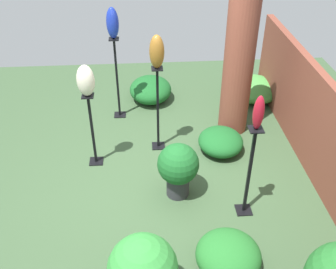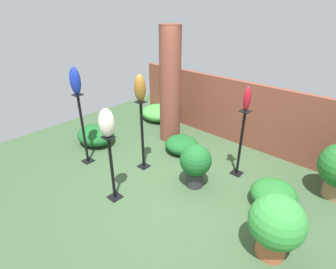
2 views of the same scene
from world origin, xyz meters
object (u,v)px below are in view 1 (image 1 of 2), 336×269
at_px(art_vase_cobalt, 113,23).
at_px(pedestal_bronze, 158,113).
at_px(pedestal_ruby, 249,176).
at_px(pedestal_ivory, 93,133).
at_px(art_vase_ivory, 86,81).
at_px(potted_plant_back_center, 178,167).
at_px(pedestal_cobalt, 117,82).
at_px(brick_pillar, 239,58).
at_px(art_vase_ruby, 258,113).
at_px(art_vase_bronze, 157,52).

bearing_deg(art_vase_cobalt, pedestal_bronze, 32.78).
bearing_deg(pedestal_ruby, art_vase_cobalt, -146.02).
relative_size(pedestal_ivory, art_vase_ivory, 2.58).
height_order(art_vase_cobalt, potted_plant_back_center, art_vase_cobalt).
distance_m(pedestal_ruby, pedestal_cobalt, 2.95).
height_order(pedestal_ruby, potted_plant_back_center, pedestal_ruby).
bearing_deg(pedestal_bronze, art_vase_cobalt, -147.22).
bearing_deg(potted_plant_back_center, brick_pillar, 145.29).
relative_size(pedestal_ruby, art_vase_ruby, 3.05).
relative_size(art_vase_ivory, art_vase_ruby, 1.05).
distance_m(pedestal_ruby, art_vase_bronze, 2.05).
distance_m(pedestal_ivory, art_vase_bronze, 1.46).
distance_m(pedestal_bronze, potted_plant_back_center, 1.12).
bearing_deg(brick_pillar, art_vase_bronze, -70.89).
distance_m(brick_pillar, art_vase_cobalt, 2.01).
distance_m(pedestal_bronze, art_vase_ruby, 1.98).
xyz_separation_m(pedestal_ruby, pedestal_cobalt, (-2.45, -1.65, 0.07)).
bearing_deg(art_vase_ivory, pedestal_ruby, 59.70).
bearing_deg(pedestal_ruby, pedestal_ivory, -120.30).
relative_size(pedestal_bronze, art_vase_cobalt, 2.74).
xyz_separation_m(pedestal_bronze, art_vase_bronze, (-0.00, 0.00, 0.96)).
distance_m(pedestal_bronze, pedestal_cobalt, 1.17).
bearing_deg(brick_pillar, pedestal_cobalt, -106.02).
relative_size(art_vase_bronze, potted_plant_back_center, 0.61).
height_order(brick_pillar, art_vase_ruby, brick_pillar).
height_order(art_vase_ruby, potted_plant_back_center, art_vase_ruby).
relative_size(art_vase_ivory, art_vase_cobalt, 0.89).
bearing_deg(art_vase_ivory, brick_pillar, 108.92).
distance_m(art_vase_ruby, potted_plant_back_center, 1.36).
xyz_separation_m(brick_pillar, art_vase_bronze, (0.44, -1.26, 0.33)).
xyz_separation_m(pedestal_bronze, art_vase_ruby, (1.47, 1.02, 0.85)).
height_order(brick_pillar, pedestal_ruby, brick_pillar).
bearing_deg(pedestal_cobalt, art_vase_bronze, 32.78).
height_order(brick_pillar, potted_plant_back_center, brick_pillar).
bearing_deg(pedestal_ruby, art_vase_bronze, -145.25).
xyz_separation_m(brick_pillar, art_vase_ivory, (0.76, -2.21, 0.09)).
bearing_deg(pedestal_bronze, potted_plant_back_center, 10.53).
bearing_deg(art_vase_bronze, pedestal_ivory, -71.33).
distance_m(brick_pillar, potted_plant_back_center, 2.02).
xyz_separation_m(art_vase_cobalt, potted_plant_back_center, (2.07, 0.83, -1.20)).
height_order(pedestal_bronze, art_vase_bronze, art_vase_bronze).
relative_size(brick_pillar, art_vase_cobalt, 5.12).
bearing_deg(pedestal_ivory, art_vase_ivory, 90.00).
height_order(brick_pillar, pedestal_bronze, brick_pillar).
height_order(art_vase_ruby, art_vase_bronze, art_vase_bronze).
xyz_separation_m(pedestal_cobalt, potted_plant_back_center, (2.07, 0.83, -0.19)).
distance_m(pedestal_ivory, pedestal_bronze, 1.01).
xyz_separation_m(art_vase_bronze, art_vase_cobalt, (-0.98, -0.63, 0.08)).
height_order(pedestal_bronze, potted_plant_back_center, pedestal_bronze).
xyz_separation_m(art_vase_ivory, art_vase_bronze, (-0.32, 0.95, 0.24)).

